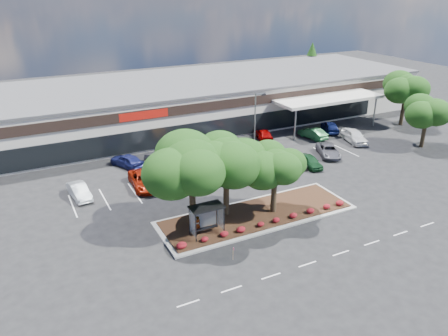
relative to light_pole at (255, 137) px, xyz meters
name	(u,v)px	position (x,y,z in m)	size (l,w,h in m)	color
ground	(302,231)	(-3.23, -13.32, -3.81)	(160.00, 160.00, 0.00)	black
retail_store	(164,104)	(-3.16, 20.59, -0.65)	(80.40, 25.20, 6.25)	beige
landscape_island	(257,215)	(-5.23, -9.32, -3.68)	(18.00, 6.00, 0.26)	#9F9F99
lane_markings	(241,185)	(-3.37, -2.90, -3.80)	(33.12, 20.06, 0.01)	silver
shrub_row	(270,221)	(-5.23, -11.42, -3.30)	(17.00, 0.80, 0.50)	maroon
bus_shelter	(206,212)	(-10.73, -10.37, -1.50)	(2.75, 1.55, 2.59)	black
island_tree_west	(192,184)	(-11.23, -8.82, 0.40)	(7.20, 7.20, 7.89)	#113D11
island_tree_mid	(226,176)	(-7.73, -8.12, 0.11)	(6.60, 6.60, 7.32)	#113D11
island_tree_east	(275,179)	(-3.73, -9.62, -0.30)	(5.80, 5.80, 6.50)	#113D11
tree_east_near	(426,122)	(22.77, -3.32, -0.55)	(5.60, 5.60, 6.51)	#113D11
tree_east_far	(405,100)	(27.77, 4.68, 0.00)	(6.40, 6.40, 7.62)	#113D11
conifer_north_east	(311,65)	(30.77, 30.68, 0.69)	(3.96, 3.96, 9.00)	#113D11
person_waiting	(197,225)	(-11.32, -9.92, -2.77)	(0.57, 0.37, 1.55)	#594C47
light_pole	(255,137)	(0.00, 0.00, 0.00)	(1.43, 0.50, 8.67)	#9F9F99
survey_stake	(233,252)	(-10.31, -14.32, -3.13)	(0.07, 0.14, 1.06)	tan
car_0	(79,191)	(-18.79, 1.64, -3.13)	(1.44, 4.13, 1.36)	silver
car_1	(144,180)	(-12.44, 1.11, -3.06)	(2.49, 5.39, 1.50)	maroon
car_2	(201,168)	(-6.04, 1.28, -3.03)	(2.18, 5.36, 1.55)	#5A5A62
car_3	(245,170)	(-1.92, -1.20, -3.11)	(2.32, 5.03, 1.40)	maroon
car_4	(256,169)	(-0.74, -1.49, -3.05)	(2.52, 5.47, 1.52)	maroon
car_5	(310,161)	(6.02, -2.22, -3.14)	(1.57, 3.91, 1.33)	#16421F
car_6	(288,158)	(4.18, -0.53, -3.00)	(1.71, 4.90, 1.61)	#4F4F55
car_7	(329,151)	(10.10, -0.44, -3.14)	(2.22, 4.82, 1.34)	slate
car_8	(354,136)	(16.30, 1.96, -2.98)	(1.97, 4.89, 1.67)	silver
car_9	(127,160)	(-12.55, 7.20, -3.05)	(1.79, 4.46, 1.52)	navy
car_10	(162,158)	(-8.81, 6.03, -3.04)	(1.63, 4.67, 1.54)	#4B4C52
car_11	(189,157)	(-5.95, 4.77, -2.96)	(1.80, 5.17, 1.70)	#7A3C09
car_12	(218,141)	(-0.55, 8.12, -2.95)	(2.03, 5.04, 1.72)	silver
car_13	(245,146)	(1.59, 5.09, -2.99)	(2.73, 5.92, 1.65)	navy
car_14	(248,146)	(2.36, 5.51, -3.15)	(1.86, 4.56, 1.32)	maroon
car_15	(264,135)	(6.21, 8.14, -3.08)	(1.73, 4.29, 1.46)	#7D0201
car_16	(313,133)	(12.36, 5.64, -3.10)	(1.51, 4.32, 1.42)	#1E542D
car_17	(330,127)	(16.27, 6.81, -3.05)	(1.79, 4.46, 1.52)	navy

